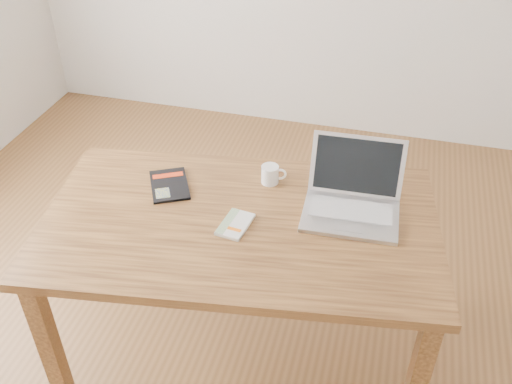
% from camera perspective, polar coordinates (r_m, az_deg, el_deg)
% --- Properties ---
extents(room, '(4.04, 4.04, 2.70)m').
position_cam_1_polar(room, '(2.02, -5.95, 13.21)').
color(room, brown).
rests_on(room, ground).
extents(desk, '(1.64, 1.08, 0.75)m').
position_cam_1_polar(desk, '(2.27, -1.62, -4.53)').
color(desk, brown).
rests_on(desk, ground).
extents(white_guidebook, '(0.12, 0.18, 0.01)m').
position_cam_1_polar(white_guidebook, '(2.18, -2.10, -3.26)').
color(white_guidebook, silver).
rests_on(white_guidebook, desk).
extents(black_guidebook, '(0.24, 0.27, 0.01)m').
position_cam_1_polar(black_guidebook, '(2.40, -8.66, 0.70)').
color(black_guidebook, black).
rests_on(black_guidebook, desk).
extents(laptop, '(0.38, 0.36, 0.25)m').
position_cam_1_polar(laptop, '(2.26, 9.64, -0.58)').
color(laptop, silver).
rests_on(laptop, desk).
extents(coffee_mug, '(0.11, 0.07, 0.08)m').
position_cam_1_polar(coffee_mug, '(2.38, 1.47, 1.80)').
color(coffee_mug, white).
rests_on(coffee_mug, desk).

